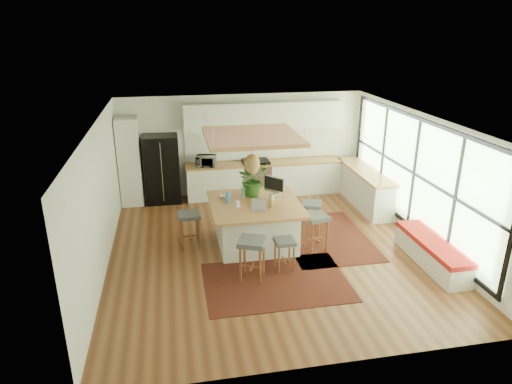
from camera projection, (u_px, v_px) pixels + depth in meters
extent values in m
plane|color=#5C2F1A|center=(270.00, 249.00, 9.48)|extent=(7.00, 7.00, 0.00)
plane|color=white|center=(271.00, 121.00, 8.54)|extent=(7.00, 7.00, 0.00)
plane|color=white|center=(243.00, 145.00, 12.23)|extent=(6.50, 0.00, 6.50)
plane|color=white|center=(330.00, 280.00, 5.79)|extent=(6.50, 0.00, 6.50)
plane|color=white|center=(100.00, 199.00, 8.44)|extent=(0.00, 7.00, 7.00)
plane|color=white|center=(421.00, 178.00, 9.58)|extent=(0.00, 7.00, 7.00)
cube|color=silver|center=(130.00, 162.00, 11.50)|extent=(0.55, 0.60, 2.25)
cube|color=silver|center=(265.00, 179.00, 12.35)|extent=(4.20, 0.60, 0.88)
cube|color=#A36639|center=(265.00, 163.00, 12.19)|extent=(4.24, 0.64, 0.05)
cube|color=white|center=(263.00, 144.00, 12.31)|extent=(4.20, 0.02, 0.80)
cube|color=silver|center=(264.00, 116.00, 11.88)|extent=(4.20, 0.34, 0.70)
cube|color=silver|center=(365.00, 188.00, 11.68)|extent=(0.60, 2.50, 0.88)
cube|color=#A36639|center=(366.00, 171.00, 11.52)|extent=(0.64, 2.54, 0.05)
cube|color=black|center=(276.00, 282.00, 8.26)|extent=(2.60, 1.80, 0.01)
cube|color=black|center=(325.00, 237.00, 9.98)|extent=(1.80, 2.60, 0.01)
imported|color=#A5A5AA|center=(206.00, 160.00, 11.80)|extent=(0.56, 0.39, 0.34)
imported|color=#1E4C19|center=(252.00, 182.00, 9.74)|extent=(0.92, 0.95, 0.57)
imported|color=beige|center=(225.00, 196.00, 9.68)|extent=(0.29, 0.29, 0.06)
cylinder|color=#368AD8|center=(228.00, 199.00, 9.36)|extent=(0.07, 0.07, 0.19)
cylinder|color=silver|center=(237.00, 203.00, 9.16)|extent=(0.07, 0.07, 0.19)
cylinder|color=olive|center=(270.00, 203.00, 9.13)|extent=(0.07, 0.07, 0.19)
cylinder|color=beige|center=(271.00, 197.00, 9.47)|extent=(0.07, 0.07, 0.19)
cylinder|color=#48785B|center=(244.00, 195.00, 9.56)|extent=(0.07, 0.07, 0.19)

